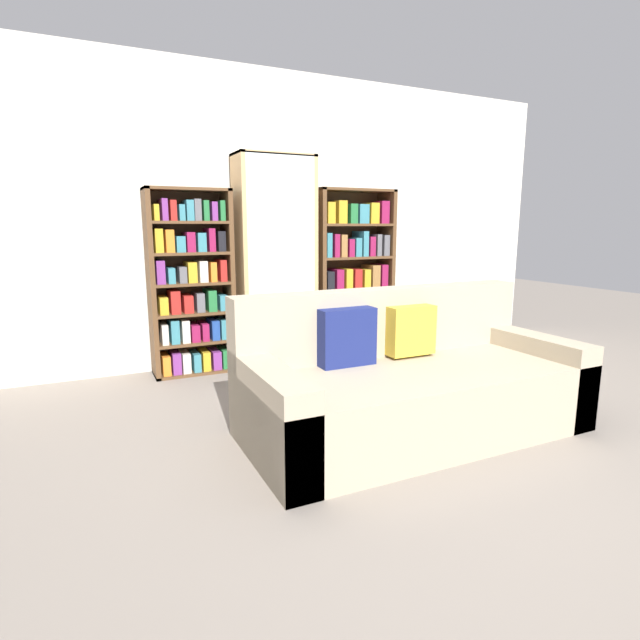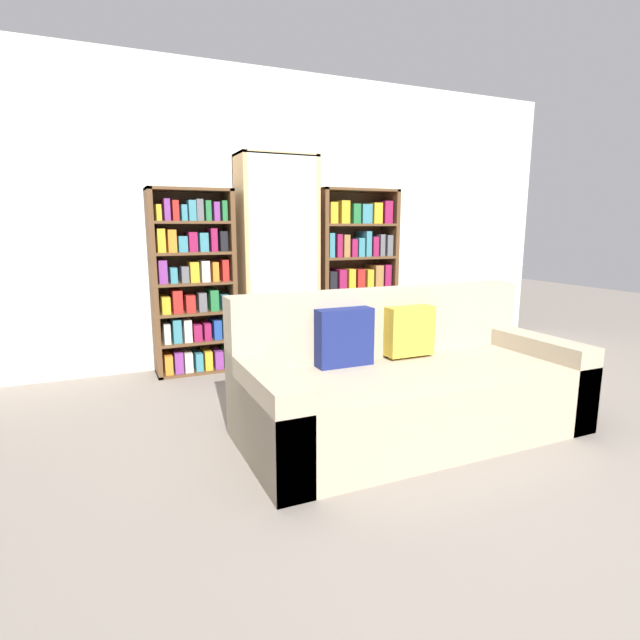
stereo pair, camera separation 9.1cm
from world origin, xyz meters
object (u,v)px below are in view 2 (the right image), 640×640
Objects in this scene: display_cabinet at (277,262)px; bookshelf_right at (356,276)px; couch at (407,385)px; wine_bottle at (386,360)px; bookshelf_left at (193,285)px.

bookshelf_right is (0.83, 0.02, -0.17)m from display_cabinet.
bookshelf_right reaches higher than couch.
couch reaches higher than wine_bottle.
display_cabinet is at bearing 129.58° from wine_bottle.
bookshelf_right reaches higher than wine_bottle.
couch is 1.16m from wine_bottle.
bookshelf_left is 0.98× the size of bookshelf_right.
display_cabinet is (0.78, -0.02, 0.19)m from bookshelf_left.
bookshelf_left is 1.61m from bookshelf_right.
bookshelf_right is 4.62× the size of wine_bottle.
couch is 1.33× the size of bookshelf_left.
bookshelf_right is at bearing 80.46° from wine_bottle.
bookshelf_right is 1.08m from wine_bottle.
bookshelf_left is at bearing 178.76° from display_cabinet.
display_cabinet is 1.36m from wine_bottle.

